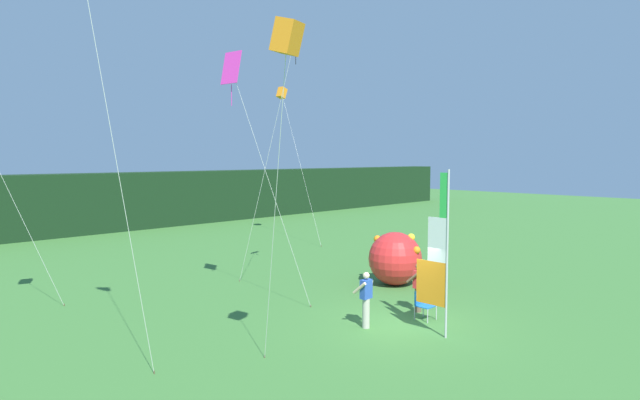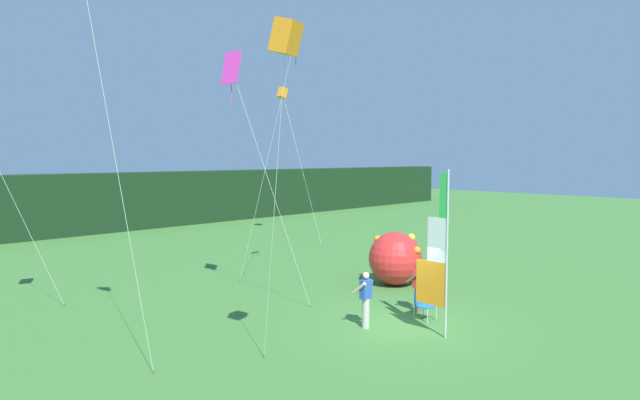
% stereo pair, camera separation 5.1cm
% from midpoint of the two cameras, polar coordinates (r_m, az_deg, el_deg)
% --- Properties ---
extents(ground_plane, '(120.00, 120.00, 0.00)m').
position_cam_midpoint_polar(ground_plane, '(16.75, 9.04, -13.03)').
color(ground_plane, '#3D7533').
extents(distant_treeline, '(80.00, 2.40, 3.97)m').
position_cam_midpoint_polar(distant_treeline, '(38.40, -25.14, -0.43)').
color(distant_treeline, black).
rests_on(distant_treeline, ground).
extents(banner_flag, '(0.06, 1.03, 4.73)m').
position_cam_midpoint_polar(banner_flag, '(15.46, 12.37, -5.92)').
color(banner_flag, '#B7B7BC').
rests_on(banner_flag, ground).
extents(person_near_banner, '(0.55, 0.48, 1.61)m').
position_cam_midpoint_polar(person_near_banner, '(17.95, 10.34, -9.02)').
color(person_near_banner, brown).
rests_on(person_near_banner, ground).
extents(person_mid_field, '(0.55, 0.48, 1.68)m').
position_cam_midpoint_polar(person_mid_field, '(16.11, 4.83, -10.39)').
color(person_mid_field, '#B7B2A3').
rests_on(person_mid_field, ground).
extents(inflatable_balloon, '(2.11, 2.16, 2.11)m').
position_cam_midpoint_polar(inflatable_balloon, '(21.44, 7.95, -6.19)').
color(inflatable_balloon, red).
rests_on(inflatable_balloon, ground).
extents(folding_chair, '(0.51, 0.51, 0.89)m').
position_cam_midpoint_polar(folding_chair, '(17.30, 10.82, -10.72)').
color(folding_chair, '#BCBCC1').
rests_on(folding_chair, ground).
extents(kite_magenta_diamond_0, '(1.87, 2.46, 8.55)m').
position_cam_midpoint_polar(kite_magenta_diamond_0, '(18.34, -9.23, 12.83)').
color(kite_magenta_diamond_0, brown).
rests_on(kite_magenta_diamond_0, ground).
extents(kite_orange_box_1, '(1.44, 2.55, 7.80)m').
position_cam_midpoint_polar(kite_orange_box_1, '(11.05, -3.68, 16.77)').
color(kite_orange_box_1, brown).
rests_on(kite_orange_box_1, ground).
extents(kite_black_diamond_2, '(1.22, 2.66, 9.98)m').
position_cam_midpoint_polar(kite_black_diamond_2, '(20.79, -3.17, 15.13)').
color(kite_black_diamond_2, brown).
rests_on(kite_black_diamond_2, ground).
extents(kite_orange_box_4, '(0.63, 3.91, 9.30)m').
position_cam_midpoint_polar(kite_orange_box_4, '(33.00, -4.12, 11.22)').
color(kite_orange_box_4, brown).
rests_on(kite_orange_box_4, ground).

